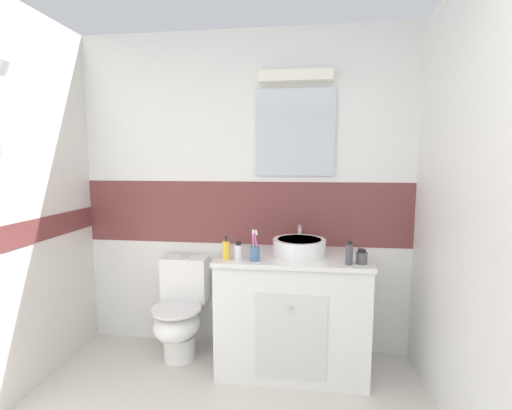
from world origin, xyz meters
name	(u,v)px	position (x,y,z in m)	size (l,w,h in m)	color
wall_back_tiled	(245,192)	(0.01, 2.45, 1.26)	(3.20, 0.20, 2.50)	white
vanity_cabinet	(292,311)	(0.40, 2.12, 0.43)	(1.06, 0.59, 0.85)	white
sink_basin	(299,246)	(0.45, 2.11, 0.91)	(0.37, 0.42, 0.18)	white
toilet	(180,312)	(-0.46, 2.16, 0.36)	(0.37, 0.50, 0.77)	white
toothbrush_cup	(255,252)	(0.15, 1.92, 0.91)	(0.07, 0.07, 0.21)	#4C7299
soap_dispenser	(226,250)	(-0.04, 1.93, 0.91)	(0.05, 0.05, 0.17)	yellow
hair_gel_jar	(362,257)	(0.85, 1.94, 0.89)	(0.07, 0.07, 0.10)	#4C4C51
deodorant_spray_can	(349,254)	(0.76, 1.91, 0.92)	(0.05, 0.05, 0.15)	#4C4C51
lotion_bottle_short	(238,251)	(0.04, 1.94, 0.91)	(0.05, 0.05, 0.12)	white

